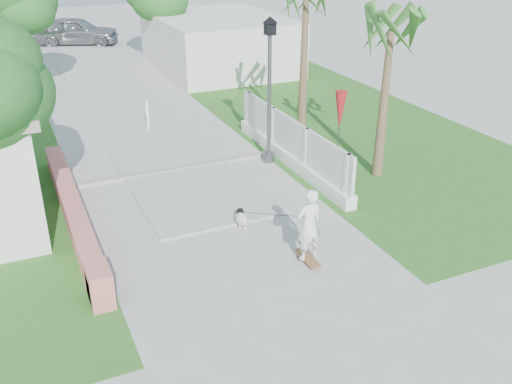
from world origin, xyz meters
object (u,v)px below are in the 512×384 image
street_lamp (269,86)px  patio_umbrella (340,111)px  skateboarder (279,217)px  parked_car (76,31)px  bollard (148,115)px  dog (241,218)px

street_lamp → patio_umbrella: 2.27m
street_lamp → skateboarder: size_ratio=1.62×
street_lamp → skateboarder: bearing=-113.0°
patio_umbrella → parked_car: bearing=101.3°
bollard → skateboarder: skateboarder is taller
bollard → dog: bollard is taller
street_lamp → parked_car: (-2.63, 21.76, -1.59)m
parked_car → dog: bearing=-158.1°
patio_umbrella → dog: (-4.34, -2.57, -1.45)m
skateboarder → parked_car: bearing=-94.1°
street_lamp → patio_umbrella: bearing=-27.8°
bollard → patio_umbrella: size_ratio=0.47×
bollard → skateboarder: (0.63, -9.38, 0.22)m
dog → skateboarder: bearing=-60.4°
street_lamp → bollard: (-2.70, 4.50, -1.84)m
parked_car → patio_umbrella: bearing=-147.3°
patio_umbrella → skateboarder: (-3.97, -3.88, -0.88)m
bollard → parked_car: (0.07, 17.26, 0.25)m
bollard → skateboarder: bearing=-86.1°
bollard → patio_umbrella: (4.60, -5.50, 1.10)m
skateboarder → dog: (-0.38, 1.31, -0.57)m
dog → parked_car: size_ratio=0.13×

